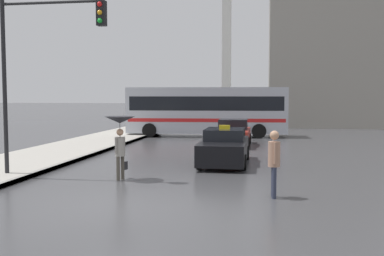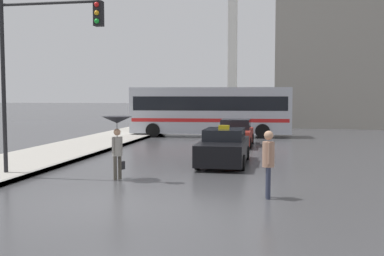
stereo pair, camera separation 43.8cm
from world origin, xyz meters
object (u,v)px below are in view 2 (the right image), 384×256
(taxi, at_px, (224,148))
(traffic_light, at_px, (40,52))
(city_bus, at_px, (210,109))
(monument_cross, at_px, (233,18))
(pedestrian_with_umbrella, at_px, (117,130))
(pedestrian_man, at_px, (268,158))
(sedan_red, at_px, (236,134))

(taxi, relative_size, traffic_light, 0.74)
(city_bus, bearing_deg, taxi, -173.47)
(taxi, distance_m, monument_cross, 30.71)
(pedestrian_with_umbrella, distance_m, monument_cross, 34.21)
(taxi, distance_m, traffic_light, 8.01)
(monument_cross, bearing_deg, city_bus, -89.86)
(city_bus, bearing_deg, pedestrian_man, -171.20)
(sedan_red, height_order, pedestrian_with_umbrella, pedestrian_with_umbrella)
(traffic_light, height_order, monument_cross, monument_cross)
(city_bus, xyz_separation_m, pedestrian_with_umbrella, (-0.79, -16.44, -0.20))
(taxi, distance_m, sedan_red, 6.85)
(taxi, bearing_deg, pedestrian_with_umbrella, 52.43)
(taxi, bearing_deg, traffic_light, 37.22)
(city_bus, bearing_deg, sedan_red, -162.22)
(monument_cross, bearing_deg, pedestrian_with_umbrella, -91.31)
(taxi, height_order, sedan_red, taxi)
(sedan_red, bearing_deg, traffic_light, 63.43)
(sedan_red, distance_m, traffic_light, 13.01)
(sedan_red, xyz_separation_m, city_bus, (-2.23, 5.52, 1.19))
(sedan_red, height_order, pedestrian_man, pedestrian_man)
(taxi, distance_m, pedestrian_with_umbrella, 5.23)
(pedestrian_with_umbrella, height_order, traffic_light, traffic_light)
(sedan_red, relative_size, pedestrian_man, 2.16)
(taxi, xyz_separation_m, city_bus, (-2.34, 12.37, 1.19))
(sedan_red, relative_size, pedestrian_with_umbrella, 1.89)
(pedestrian_with_umbrella, bearing_deg, monument_cross, 22.51)
(sedan_red, xyz_separation_m, pedestrian_with_umbrella, (-3.02, -10.92, 1.00))
(traffic_light, bearing_deg, pedestrian_man, -12.08)
(pedestrian_with_umbrella, distance_m, pedestrian_man, 5.39)
(sedan_red, height_order, monument_cross, monument_cross)
(taxi, height_order, pedestrian_man, pedestrian_man)
(pedestrian_with_umbrella, bearing_deg, traffic_light, 119.71)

